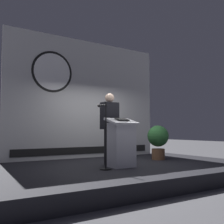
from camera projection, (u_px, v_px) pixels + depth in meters
ground_plane at (121, 177)px, 6.19m from camera, size 40.00×40.00×0.00m
stage_platform at (121, 171)px, 6.20m from camera, size 6.40×4.00×0.30m
banner_display at (86, 99)px, 7.89m from camera, size 4.84×0.12×3.52m
podium at (121, 143)px, 5.78m from camera, size 0.64×0.50×1.09m
speaker_person at (110, 128)px, 6.21m from camera, size 0.40×0.26×1.69m
microphone_stand at (105, 146)px, 5.43m from camera, size 0.24×0.46×1.39m
potted_plant at (158, 139)px, 7.26m from camera, size 0.59×0.59×0.94m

